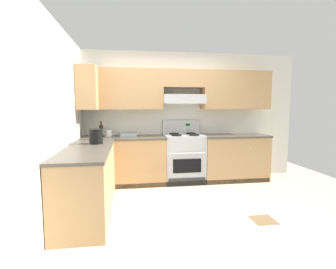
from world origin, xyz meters
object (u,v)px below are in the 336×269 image
(bowl, at_px, (129,135))
(bucket, at_px, (96,136))
(stove, at_px, (184,158))
(paper_towel_roll, at_px, (109,133))
(wine_bottle, at_px, (101,130))

(bowl, bearing_deg, bucket, -117.46)
(stove, distance_m, paper_towel_roll, 1.52)
(stove, xyz_separation_m, bucket, (-1.55, -0.86, 0.55))
(stove, relative_size, paper_towel_roll, 8.76)
(stove, xyz_separation_m, bowl, (-1.06, 0.09, 0.45))
(stove, distance_m, bowl, 1.16)
(wine_bottle, xyz_separation_m, paper_towel_roll, (0.12, 0.11, -0.07))
(bucket, distance_m, paper_towel_roll, 0.96)
(wine_bottle, bearing_deg, paper_towel_roll, 43.63)
(stove, distance_m, bucket, 1.86)
(wine_bottle, xyz_separation_m, bowl, (0.50, 0.10, -0.11))
(bucket, bearing_deg, wine_bottle, 90.51)
(bowl, relative_size, paper_towel_roll, 2.24)
(bucket, bearing_deg, paper_towel_roll, 83.24)
(stove, bearing_deg, bucket, -151.14)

